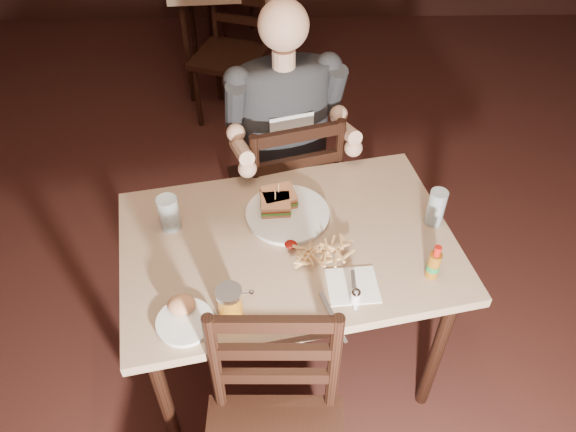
{
  "coord_description": "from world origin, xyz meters",
  "views": [
    {
      "loc": [
        -0.15,
        -1.36,
        2.23
      ],
      "look_at": [
        -0.12,
        0.06,
        0.85
      ],
      "focal_mm": 35.0,
      "sensor_mm": 36.0,
      "label": 1
    }
  ],
  "objects_px": {
    "glass_left": "(169,213)",
    "bg_chair_near": "(229,56)",
    "diner": "(287,111)",
    "glass_right": "(436,207)",
    "main_table": "(288,257)",
    "side_plate": "(185,323)",
    "syrup_dispenser": "(230,302)",
    "dinner_plate": "(288,215)",
    "chair_far": "(284,189)",
    "hot_sauce": "(435,261)"
  },
  "relations": [
    {
      "from": "side_plate",
      "to": "diner",
      "type": "bearing_deg",
      "value": 69.94
    },
    {
      "from": "main_table",
      "to": "syrup_dispenser",
      "type": "distance_m",
      "value": 0.38
    },
    {
      "from": "syrup_dispenser",
      "to": "glass_left",
      "type": "bearing_deg",
      "value": 110.13
    },
    {
      "from": "chair_far",
      "to": "dinner_plate",
      "type": "relative_size",
      "value": 3.18
    },
    {
      "from": "diner",
      "to": "hot_sauce",
      "type": "distance_m",
      "value": 0.88
    },
    {
      "from": "chair_far",
      "to": "glass_right",
      "type": "bearing_deg",
      "value": 119.84
    },
    {
      "from": "dinner_plate",
      "to": "side_plate",
      "type": "relative_size",
      "value": 1.74
    },
    {
      "from": "chair_far",
      "to": "syrup_dispenser",
      "type": "xyz_separation_m",
      "value": [
        -0.18,
        -0.92,
        0.34
      ]
    },
    {
      "from": "dinner_plate",
      "to": "syrup_dispenser",
      "type": "relative_size",
      "value": 2.77
    },
    {
      "from": "hot_sauce",
      "to": "syrup_dispenser",
      "type": "bearing_deg",
      "value": -168.28
    },
    {
      "from": "diner",
      "to": "glass_right",
      "type": "bearing_deg",
      "value": -58.32
    },
    {
      "from": "glass_left",
      "to": "syrup_dispenser",
      "type": "relative_size",
      "value": 1.25
    },
    {
      "from": "main_table",
      "to": "syrup_dispenser",
      "type": "xyz_separation_m",
      "value": [
        -0.19,
        -0.3,
        0.14
      ]
    },
    {
      "from": "dinner_plate",
      "to": "syrup_dispenser",
      "type": "bearing_deg",
      "value": -113.73
    },
    {
      "from": "main_table",
      "to": "side_plate",
      "type": "bearing_deg",
      "value": -133.62
    },
    {
      "from": "glass_right",
      "to": "syrup_dispenser",
      "type": "xyz_separation_m",
      "value": [
        -0.72,
        -0.39,
        -0.02
      ]
    },
    {
      "from": "hot_sauce",
      "to": "syrup_dispenser",
      "type": "xyz_separation_m",
      "value": [
        -0.67,
        -0.14,
        -0.02
      ]
    },
    {
      "from": "bg_chair_near",
      "to": "glass_left",
      "type": "bearing_deg",
      "value": -73.58
    },
    {
      "from": "diner",
      "to": "hot_sauce",
      "type": "height_order",
      "value": "diner"
    },
    {
      "from": "bg_chair_near",
      "to": "side_plate",
      "type": "height_order",
      "value": "bg_chair_near"
    },
    {
      "from": "glass_right",
      "to": "side_plate",
      "type": "relative_size",
      "value": 0.84
    },
    {
      "from": "dinner_plate",
      "to": "hot_sauce",
      "type": "relative_size",
      "value": 2.17
    },
    {
      "from": "glass_left",
      "to": "syrup_dispenser",
      "type": "bearing_deg",
      "value": -58.59
    },
    {
      "from": "bg_chair_near",
      "to": "side_plate",
      "type": "xyz_separation_m",
      "value": [
        0.01,
        -2.28,
        0.32
      ]
    },
    {
      "from": "main_table",
      "to": "bg_chair_near",
      "type": "bearing_deg",
      "value": 99.93
    },
    {
      "from": "syrup_dispenser",
      "to": "side_plate",
      "type": "bearing_deg",
      "value": -174.29
    },
    {
      "from": "diner",
      "to": "hot_sauce",
      "type": "relative_size",
      "value": 6.41
    },
    {
      "from": "diner",
      "to": "glass_right",
      "type": "distance_m",
      "value": 0.72
    },
    {
      "from": "glass_right",
      "to": "dinner_plate",
      "type": "bearing_deg",
      "value": 175.88
    },
    {
      "from": "diner",
      "to": "dinner_plate",
      "type": "xyz_separation_m",
      "value": [
        -0.01,
        -0.44,
        -0.16
      ]
    },
    {
      "from": "dinner_plate",
      "to": "glass_left",
      "type": "relative_size",
      "value": 2.21
    },
    {
      "from": "chair_far",
      "to": "glass_left",
      "type": "relative_size",
      "value": 7.04
    },
    {
      "from": "glass_left",
      "to": "side_plate",
      "type": "relative_size",
      "value": 0.79
    },
    {
      "from": "glass_left",
      "to": "bg_chair_near",
      "type": "bearing_deg",
      "value": 87.34
    },
    {
      "from": "main_table",
      "to": "chair_far",
      "type": "relative_size",
      "value": 1.36
    },
    {
      "from": "diner",
      "to": "side_plate",
      "type": "distance_m",
      "value": 0.99
    },
    {
      "from": "chair_far",
      "to": "side_plate",
      "type": "distance_m",
      "value": 1.05
    },
    {
      "from": "main_table",
      "to": "hot_sauce",
      "type": "xyz_separation_m",
      "value": [
        0.48,
        -0.16,
        0.15
      ]
    },
    {
      "from": "glass_left",
      "to": "hot_sauce",
      "type": "relative_size",
      "value": 0.98
    },
    {
      "from": "chair_far",
      "to": "bg_chair_near",
      "type": "xyz_separation_m",
      "value": [
        -0.33,
        1.33,
        -0.03
      ]
    },
    {
      "from": "glass_right",
      "to": "side_plate",
      "type": "height_order",
      "value": "glass_right"
    },
    {
      "from": "syrup_dispenser",
      "to": "side_plate",
      "type": "relative_size",
      "value": 0.63
    },
    {
      "from": "hot_sauce",
      "to": "chair_far",
      "type": "bearing_deg",
      "value": 121.9
    },
    {
      "from": "main_table",
      "to": "diner",
      "type": "xyz_separation_m",
      "value": [
        0.01,
        0.57,
        0.26
      ]
    },
    {
      "from": "main_table",
      "to": "bg_chair_near",
      "type": "relative_size",
      "value": 1.44
    },
    {
      "from": "dinner_plate",
      "to": "diner",
      "type": "bearing_deg",
      "value": 89.31
    },
    {
      "from": "glass_left",
      "to": "side_plate",
      "type": "bearing_deg",
      "value": -77.26
    },
    {
      "from": "dinner_plate",
      "to": "side_plate",
      "type": "xyz_separation_m",
      "value": [
        -0.33,
        -0.47,
        -0.0
      ]
    },
    {
      "from": "main_table",
      "to": "diner",
      "type": "height_order",
      "value": "diner"
    },
    {
      "from": "bg_chair_near",
      "to": "dinner_plate",
      "type": "distance_m",
      "value": 1.87
    }
  ]
}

